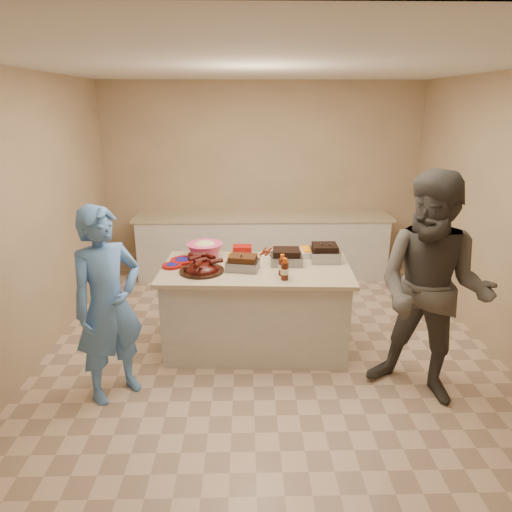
{
  "coord_description": "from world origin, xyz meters",
  "views": [
    {
      "loc": [
        -0.24,
        -4.08,
        2.4
      ],
      "look_at": [
        -0.14,
        0.16,
        0.97
      ],
      "focal_mm": 32.0,
      "sensor_mm": 36.0,
      "label": 1
    }
  ],
  "objects_px": {
    "coleslaw_bowl": "(205,257)",
    "plastic_cup": "(198,254)",
    "guest_blue": "(118,392)",
    "mustard_bottle": "(231,261)",
    "roasting_pan": "(324,260)",
    "bbq_bottle_b": "(285,280)",
    "guest_gray": "(418,393)",
    "island": "(256,346)",
    "bbq_bottle_a": "(282,275)",
    "rib_platter": "(202,272)"
  },
  "relations": [
    {
      "from": "rib_platter",
      "to": "guest_blue",
      "type": "height_order",
      "value": "rib_platter"
    },
    {
      "from": "guest_blue",
      "to": "mustard_bottle",
      "type": "bearing_deg",
      "value": 0.49
    },
    {
      "from": "roasting_pan",
      "to": "guest_blue",
      "type": "relative_size",
      "value": 0.17
    },
    {
      "from": "island",
      "to": "coleslaw_bowl",
      "type": "distance_m",
      "value": 1.07
    },
    {
      "from": "coleslaw_bowl",
      "to": "guest_blue",
      "type": "xyz_separation_m",
      "value": [
        -0.7,
        -1.08,
        -0.87
      ]
    },
    {
      "from": "island",
      "to": "mustard_bottle",
      "type": "height_order",
      "value": "mustard_bottle"
    },
    {
      "from": "bbq_bottle_b",
      "to": "plastic_cup",
      "type": "xyz_separation_m",
      "value": [
        -0.86,
        0.75,
        0.0
      ]
    },
    {
      "from": "rib_platter",
      "to": "mustard_bottle",
      "type": "bearing_deg",
      "value": 47.98
    },
    {
      "from": "bbq_bottle_b",
      "to": "bbq_bottle_a",
      "type": "bearing_deg",
      "value": 97.07
    },
    {
      "from": "plastic_cup",
      "to": "guest_blue",
      "type": "distance_m",
      "value": 1.59
    },
    {
      "from": "island",
      "to": "bbq_bottle_b",
      "type": "xyz_separation_m",
      "value": [
        0.25,
        -0.33,
        0.87
      ]
    },
    {
      "from": "rib_platter",
      "to": "coleslaw_bowl",
      "type": "bearing_deg",
      "value": 90.4
    },
    {
      "from": "bbq_bottle_a",
      "to": "guest_blue",
      "type": "xyz_separation_m",
      "value": [
        -1.46,
        -0.55,
        -0.87
      ]
    },
    {
      "from": "plastic_cup",
      "to": "coleslaw_bowl",
      "type": "bearing_deg",
      "value": -49.21
    },
    {
      "from": "mustard_bottle",
      "to": "bbq_bottle_b",
      "type": "bearing_deg",
      "value": -45.39
    },
    {
      "from": "roasting_pan",
      "to": "guest_blue",
      "type": "distance_m",
      "value": 2.32
    },
    {
      "from": "bbq_bottle_b",
      "to": "plastic_cup",
      "type": "height_order",
      "value": "bbq_bottle_b"
    },
    {
      "from": "bbq_bottle_a",
      "to": "mustard_bottle",
      "type": "bearing_deg",
      "value": 141.02
    },
    {
      "from": "guest_blue",
      "to": "island",
      "type": "bearing_deg",
      "value": -11.88
    },
    {
      "from": "rib_platter",
      "to": "bbq_bottle_b",
      "type": "distance_m",
      "value": 0.8
    },
    {
      "from": "bbq_bottle_b",
      "to": "plastic_cup",
      "type": "distance_m",
      "value": 1.14
    },
    {
      "from": "bbq_bottle_b",
      "to": "mustard_bottle",
      "type": "distance_m",
      "value": 0.72
    },
    {
      "from": "bbq_bottle_b",
      "to": "rib_platter",
      "type": "bearing_deg",
      "value": 164.11
    },
    {
      "from": "island",
      "to": "coleslaw_bowl",
      "type": "height_order",
      "value": "coleslaw_bowl"
    },
    {
      "from": "rib_platter",
      "to": "mustard_bottle",
      "type": "distance_m",
      "value": 0.4
    },
    {
      "from": "bbq_bottle_b",
      "to": "mustard_bottle",
      "type": "xyz_separation_m",
      "value": [
        -0.51,
        0.51,
        0.0
      ]
    },
    {
      "from": "bbq_bottle_a",
      "to": "plastic_cup",
      "type": "bearing_deg",
      "value": 143.24
    },
    {
      "from": "roasting_pan",
      "to": "mustard_bottle",
      "type": "xyz_separation_m",
      "value": [
        -0.96,
        -0.01,
        0.0
      ]
    },
    {
      "from": "island",
      "to": "guest_gray",
      "type": "bearing_deg",
      "value": -28.11
    },
    {
      "from": "mustard_bottle",
      "to": "rib_platter",
      "type": "bearing_deg",
      "value": -132.02
    },
    {
      "from": "guest_blue",
      "to": "guest_gray",
      "type": "relative_size",
      "value": 0.86
    },
    {
      "from": "plastic_cup",
      "to": "bbq_bottle_b",
      "type": "bearing_deg",
      "value": -40.96
    },
    {
      "from": "bbq_bottle_a",
      "to": "coleslaw_bowl",
      "type": "bearing_deg",
      "value": 145.03
    },
    {
      "from": "coleslaw_bowl",
      "to": "plastic_cup",
      "type": "xyz_separation_m",
      "value": [
        -0.09,
        0.1,
        0.0
      ]
    },
    {
      "from": "island",
      "to": "rib_platter",
      "type": "height_order",
      "value": "rib_platter"
    },
    {
      "from": "bbq_bottle_a",
      "to": "plastic_cup",
      "type": "xyz_separation_m",
      "value": [
        -0.85,
        0.63,
        0.0
      ]
    },
    {
      "from": "guest_gray",
      "to": "coleslaw_bowl",
      "type": "bearing_deg",
      "value": -175.56
    },
    {
      "from": "roasting_pan",
      "to": "guest_blue",
      "type": "bearing_deg",
      "value": -152.52
    },
    {
      "from": "roasting_pan",
      "to": "mustard_bottle",
      "type": "height_order",
      "value": "same"
    },
    {
      "from": "island",
      "to": "mustard_bottle",
      "type": "relative_size",
      "value": 16.29
    },
    {
      "from": "mustard_bottle",
      "to": "plastic_cup",
      "type": "distance_m",
      "value": 0.43
    },
    {
      "from": "mustard_bottle",
      "to": "plastic_cup",
      "type": "height_order",
      "value": "mustard_bottle"
    },
    {
      "from": "coleslaw_bowl",
      "to": "plastic_cup",
      "type": "relative_size",
      "value": 3.97
    },
    {
      "from": "rib_platter",
      "to": "bbq_bottle_b",
      "type": "bearing_deg",
      "value": -15.89
    },
    {
      "from": "island",
      "to": "plastic_cup",
      "type": "height_order",
      "value": "plastic_cup"
    },
    {
      "from": "coleslaw_bowl",
      "to": "guest_gray",
      "type": "bearing_deg",
      "value": -31.02
    },
    {
      "from": "guest_blue",
      "to": "guest_gray",
      "type": "distance_m",
      "value": 2.62
    },
    {
      "from": "coleslaw_bowl",
      "to": "bbq_bottle_b",
      "type": "xyz_separation_m",
      "value": [
        0.78,
        -0.65,
        0.0
      ]
    },
    {
      "from": "coleslaw_bowl",
      "to": "guest_blue",
      "type": "distance_m",
      "value": 1.56
    },
    {
      "from": "roasting_pan",
      "to": "bbq_bottle_b",
      "type": "xyz_separation_m",
      "value": [
        -0.45,
        -0.53,
        0.0
      ]
    }
  ]
}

